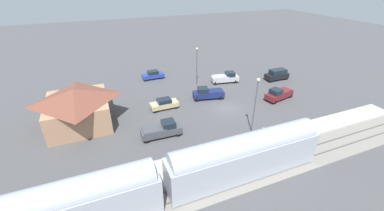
{
  "coord_description": "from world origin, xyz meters",
  "views": [
    {
      "loc": [
        -30.39,
        18.51,
        19.43
      ],
      "look_at": [
        1.28,
        5.52,
        1.0
      ],
      "focal_mm": 22.85,
      "sensor_mm": 36.0,
      "label": 1
    }
  ],
  "objects_px": {
    "passenger_train": "(55,210)",
    "pickup_silver": "(226,78)",
    "pickup_charcoal": "(162,130)",
    "station_building": "(78,106)",
    "suv_black": "(277,74)",
    "pedestrian_on_platform": "(283,129)",
    "pickup_maroon": "(279,94)",
    "light_pole_lot_center": "(197,62)",
    "sedan_tan": "(164,104)",
    "pedestrian_waiting_far": "(262,132)",
    "light_pole_near_platform": "(256,99)",
    "pickup_navy": "(208,93)",
    "sedan_blue": "(153,75)"
  },
  "relations": [
    {
      "from": "pedestrian_waiting_far",
      "to": "sedan_blue",
      "type": "bearing_deg",
      "value": 16.39
    },
    {
      "from": "sedan_tan",
      "to": "sedan_blue",
      "type": "height_order",
      "value": "same"
    },
    {
      "from": "pickup_maroon",
      "to": "sedan_tan",
      "type": "relative_size",
      "value": 1.25
    },
    {
      "from": "light_pole_near_platform",
      "to": "pickup_maroon",
      "type": "bearing_deg",
      "value": -56.6
    },
    {
      "from": "pickup_navy",
      "to": "suv_black",
      "type": "xyz_separation_m",
      "value": [
        2.51,
        -17.07,
        0.12
      ]
    },
    {
      "from": "pedestrian_on_platform",
      "to": "light_pole_lot_center",
      "type": "relative_size",
      "value": 0.23
    },
    {
      "from": "station_building",
      "to": "pickup_maroon",
      "type": "height_order",
      "value": "station_building"
    },
    {
      "from": "passenger_train",
      "to": "station_building",
      "type": "bearing_deg",
      "value": -5.18
    },
    {
      "from": "pedestrian_on_platform",
      "to": "pickup_charcoal",
      "type": "bearing_deg",
      "value": 66.63
    },
    {
      "from": "pedestrian_waiting_far",
      "to": "light_pole_lot_center",
      "type": "distance_m",
      "value": 20.77
    },
    {
      "from": "passenger_train",
      "to": "light_pole_near_platform",
      "type": "relative_size",
      "value": 6.6
    },
    {
      "from": "pickup_maroon",
      "to": "pickup_charcoal",
      "type": "height_order",
      "value": "same"
    },
    {
      "from": "pedestrian_on_platform",
      "to": "sedan_blue",
      "type": "height_order",
      "value": "pedestrian_on_platform"
    },
    {
      "from": "pickup_maroon",
      "to": "pedestrian_on_platform",
      "type": "bearing_deg",
      "value": 142.88
    },
    {
      "from": "pedestrian_waiting_far",
      "to": "light_pole_near_platform",
      "type": "bearing_deg",
      "value": -0.35
    },
    {
      "from": "station_building",
      "to": "pickup_silver",
      "type": "distance_m",
      "value": 27.89
    },
    {
      "from": "pickup_silver",
      "to": "light_pole_lot_center",
      "type": "relative_size",
      "value": 0.77
    },
    {
      "from": "suv_black",
      "to": "pickup_navy",
      "type": "bearing_deg",
      "value": 98.38
    },
    {
      "from": "passenger_train",
      "to": "light_pole_near_platform",
      "type": "bearing_deg",
      "value": -73.96
    },
    {
      "from": "pickup_maroon",
      "to": "light_pole_near_platform",
      "type": "xyz_separation_m",
      "value": [
        -6.66,
        10.09,
        3.97
      ]
    },
    {
      "from": "passenger_train",
      "to": "pickup_silver",
      "type": "bearing_deg",
      "value": -50.65
    },
    {
      "from": "pedestrian_on_platform",
      "to": "pickup_navy",
      "type": "relative_size",
      "value": 0.3
    },
    {
      "from": "light_pole_lot_center",
      "to": "suv_black",
      "type": "bearing_deg",
      "value": -103.98
    },
    {
      "from": "pedestrian_on_platform",
      "to": "pedestrian_waiting_far",
      "type": "bearing_deg",
      "value": 80.95
    },
    {
      "from": "light_pole_lot_center",
      "to": "pickup_silver",
      "type": "bearing_deg",
      "value": -102.83
    },
    {
      "from": "passenger_train",
      "to": "suv_black",
      "type": "relative_size",
      "value": 10.72
    },
    {
      "from": "sedan_tan",
      "to": "pickup_silver",
      "type": "xyz_separation_m",
      "value": [
        5.89,
        -14.63,
        0.15
      ]
    },
    {
      "from": "sedan_blue",
      "to": "light_pole_lot_center",
      "type": "relative_size",
      "value": 0.61
    },
    {
      "from": "pickup_charcoal",
      "to": "light_pole_lot_center",
      "type": "xyz_separation_m",
      "value": [
        14.54,
        -11.33,
        3.65
      ]
    },
    {
      "from": "pickup_maroon",
      "to": "light_pole_lot_center",
      "type": "height_order",
      "value": "light_pole_lot_center"
    },
    {
      "from": "pickup_charcoal",
      "to": "pickup_navy",
      "type": "distance_m",
      "value": 13.28
    },
    {
      "from": "pickup_charcoal",
      "to": "pickup_navy",
      "type": "bearing_deg",
      "value": -53.26
    },
    {
      "from": "sedan_blue",
      "to": "pedestrian_on_platform",
      "type": "bearing_deg",
      "value": -158.25
    },
    {
      "from": "pedestrian_waiting_far",
      "to": "pickup_maroon",
      "type": "height_order",
      "value": "pickup_maroon"
    },
    {
      "from": "pickup_silver",
      "to": "pickup_charcoal",
      "type": "xyz_separation_m",
      "value": [
        -13.22,
        17.12,
        0.0
      ]
    },
    {
      "from": "passenger_train",
      "to": "pickup_charcoal",
      "type": "distance_m",
      "value": 15.85
    },
    {
      "from": "light_pole_near_platform",
      "to": "pickup_silver",
      "type": "bearing_deg",
      "value": -17.22
    },
    {
      "from": "station_building",
      "to": "sedan_blue",
      "type": "relative_size",
      "value": 2.19
    },
    {
      "from": "pedestrian_on_platform",
      "to": "pickup_charcoal",
      "type": "height_order",
      "value": "pickup_charcoal"
    },
    {
      "from": "station_building",
      "to": "suv_black",
      "type": "xyz_separation_m",
      "value": [
        2.92,
        -37.84,
        -1.73
      ]
    },
    {
      "from": "pickup_maroon",
      "to": "pickup_silver",
      "type": "distance_m",
      "value": 11.32
    },
    {
      "from": "station_building",
      "to": "pickup_charcoal",
      "type": "relative_size",
      "value": 1.82
    },
    {
      "from": "pedestrian_on_platform",
      "to": "pickup_maroon",
      "type": "height_order",
      "value": "pickup_maroon"
    },
    {
      "from": "station_building",
      "to": "light_pole_near_platform",
      "type": "distance_m",
      "value": 24.79
    },
    {
      "from": "passenger_train",
      "to": "pedestrian_waiting_far",
      "type": "distance_m",
      "value": 24.11
    },
    {
      "from": "pickup_maroon",
      "to": "light_pole_near_platform",
      "type": "height_order",
      "value": "light_pole_near_platform"
    },
    {
      "from": "station_building",
      "to": "suv_black",
      "type": "distance_m",
      "value": 38.0
    },
    {
      "from": "station_building",
      "to": "pedestrian_on_platform",
      "type": "xyz_separation_m",
      "value": [
        -13.96,
        -24.98,
        -1.6
      ]
    },
    {
      "from": "station_building",
      "to": "pickup_charcoal",
      "type": "xyz_separation_m",
      "value": [
        -7.54,
        -10.13,
        -1.85
      ]
    },
    {
      "from": "pedestrian_on_platform",
      "to": "pickup_charcoal",
      "type": "distance_m",
      "value": 16.18
    }
  ]
}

